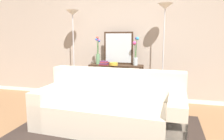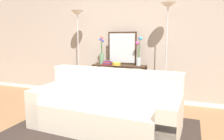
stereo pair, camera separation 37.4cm
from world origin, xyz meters
TOP-DOWN VIEW (x-y plane):
  - back_wall at (0.00, 2.31)m, footprint 12.00×0.15m
  - area_rug at (0.15, 0.49)m, footprint 2.76×1.91m
  - couch at (0.15, 0.66)m, footprint 2.25×1.08m
  - console_table at (-0.07, 1.90)m, footprint 1.12×0.34m
  - floor_lamp_left at (-1.01, 1.84)m, footprint 0.28×0.28m
  - floor_lamp_right at (0.88, 1.84)m, footprint 0.28×0.28m
  - wall_mirror at (-0.06, 2.04)m, footprint 0.63×0.02m
  - vase_tall_flowers at (-0.48, 1.91)m, footprint 0.10×0.11m
  - vase_short_flowers at (0.33, 1.92)m, footprint 0.13×0.12m
  - fruit_bowl at (-0.10, 1.79)m, footprint 0.18×0.18m
  - book_stack at (-0.31, 1.81)m, footprint 0.20×0.17m
  - book_row_under_console at (-0.40, 1.90)m, footprint 0.28×0.17m

SIDE VIEW (x-z plane):
  - area_rug at x=0.15m, z-range 0.00..0.01m
  - book_row_under_console at x=-0.40m, z-range -0.01..0.12m
  - couch at x=0.15m, z-range -0.13..0.75m
  - console_table at x=-0.07m, z-range 0.14..0.97m
  - fruit_bowl at x=-0.10m, z-range 0.82..0.88m
  - book_stack at x=-0.31m, z-range 0.82..0.90m
  - vase_tall_flowers at x=-0.48m, z-range 0.75..1.34m
  - vase_short_flowers at x=0.33m, z-range 0.79..1.37m
  - wall_mirror at x=-0.06m, z-range 0.82..1.51m
  - back_wall at x=0.00m, z-range 0.00..2.83m
  - floor_lamp_left at x=-1.01m, z-range 0.56..2.52m
  - floor_lamp_right at x=0.88m, z-range 0.58..2.60m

